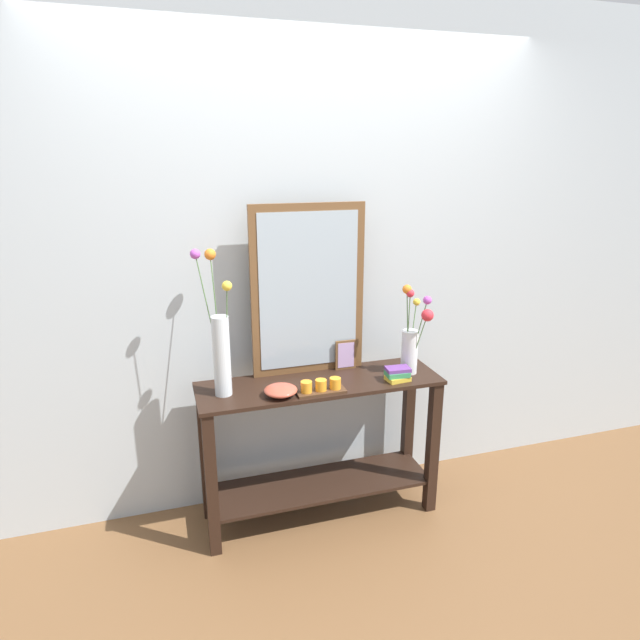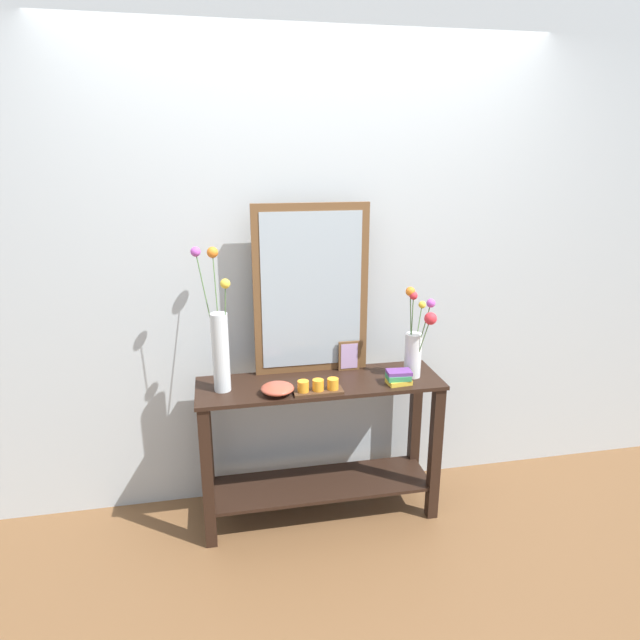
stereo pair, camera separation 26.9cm
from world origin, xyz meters
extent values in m
cube|color=brown|center=(0.00, 0.00, -0.01)|extent=(7.00, 6.00, 0.02)
cube|color=#B2BCC1|center=(0.00, 0.31, 1.35)|extent=(6.40, 0.08, 2.70)
cube|color=black|center=(0.00, 0.00, 0.77)|extent=(1.26, 0.38, 0.02)
cube|color=black|center=(0.00, 0.00, 0.18)|extent=(1.20, 0.34, 0.02)
cube|color=black|center=(-0.59, -0.15, 0.38)|extent=(0.06, 0.06, 0.76)
cube|color=black|center=(0.59, -0.15, 0.38)|extent=(0.06, 0.06, 0.76)
cube|color=black|center=(-0.59, 0.15, 0.38)|extent=(0.06, 0.06, 0.76)
cube|color=black|center=(0.59, 0.15, 0.38)|extent=(0.06, 0.06, 0.76)
cube|color=brown|center=(-0.01, 0.16, 1.23)|extent=(0.60, 0.03, 0.89)
cube|color=#9EADB7|center=(-0.01, 0.14, 1.23)|extent=(0.52, 0.00, 0.81)
cylinder|color=silver|center=(-0.49, -0.01, 0.98)|extent=(0.08, 0.08, 0.40)
cylinder|color=#4C753D|center=(-0.50, 0.07, 1.13)|extent=(0.02, 0.14, 0.64)
sphere|color=orange|center=(-0.50, 0.14, 1.45)|extent=(0.05, 0.05, 0.05)
cylinder|color=#4C753D|center=(-0.53, 0.01, 1.14)|extent=(0.11, 0.06, 0.67)
sphere|color=#B24CB7|center=(-0.58, 0.03, 1.47)|extent=(0.05, 0.05, 0.05)
cylinder|color=#4C753D|center=(-0.47, -0.03, 1.07)|extent=(0.03, 0.02, 0.53)
sphere|color=yellow|center=(-0.45, -0.04, 1.33)|extent=(0.05, 0.05, 0.05)
cylinder|color=silver|center=(0.49, -0.02, 0.90)|extent=(0.09, 0.09, 0.23)
cylinder|color=#4C753D|center=(0.51, -0.05, 1.00)|extent=(0.07, 0.05, 0.39)
sphere|color=#B24CB7|center=(0.55, -0.07, 1.19)|extent=(0.04, 0.04, 0.04)
cylinder|color=#4C753D|center=(0.52, 0.02, 0.98)|extent=(0.08, 0.08, 0.35)
sphere|color=yellow|center=(0.56, 0.05, 1.15)|extent=(0.04, 0.04, 0.04)
cylinder|color=#4C753D|center=(0.51, -0.07, 0.96)|extent=(0.07, 0.06, 0.32)
sphere|color=red|center=(0.54, -0.09, 1.12)|extent=(0.06, 0.06, 0.06)
cylinder|color=#4C753D|center=(0.47, -0.03, 1.02)|extent=(0.01, 0.02, 0.42)
sphere|color=red|center=(0.47, -0.04, 1.23)|extent=(0.04, 0.04, 0.04)
cylinder|color=#4C753D|center=(0.47, -0.03, 1.02)|extent=(0.03, 0.01, 0.44)
sphere|color=orange|center=(0.46, -0.02, 1.25)|extent=(0.05, 0.05, 0.05)
cube|color=#472D1C|center=(-0.03, -0.13, 0.79)|extent=(0.24, 0.09, 0.01)
cylinder|color=orange|center=(-0.11, -0.13, 0.82)|extent=(0.06, 0.06, 0.05)
cylinder|color=orange|center=(-0.03, -0.13, 0.82)|extent=(0.06, 0.06, 0.05)
cylinder|color=orange|center=(0.04, -0.13, 0.82)|extent=(0.06, 0.06, 0.05)
cube|color=brown|center=(0.18, 0.13, 0.87)|extent=(0.12, 0.01, 0.16)
cube|color=#B796C7|center=(0.18, 0.12, 0.87)|extent=(0.09, 0.00, 0.14)
cylinder|color=#B24C38|center=(-0.23, -0.11, 0.79)|extent=(0.06, 0.06, 0.01)
ellipsoid|color=#B24C38|center=(-0.23, -0.11, 0.81)|extent=(0.16, 0.16, 0.04)
cube|color=gold|center=(0.39, -0.10, 0.80)|extent=(0.13, 0.09, 0.02)
cube|color=#388E56|center=(0.39, -0.10, 0.82)|extent=(0.12, 0.09, 0.03)
cube|color=#663884|center=(0.39, -0.10, 0.84)|extent=(0.13, 0.09, 0.02)
camera|label=1|loc=(-0.76, -2.46, 1.91)|focal=30.48mm
camera|label=2|loc=(-0.50, -2.52, 1.91)|focal=30.48mm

